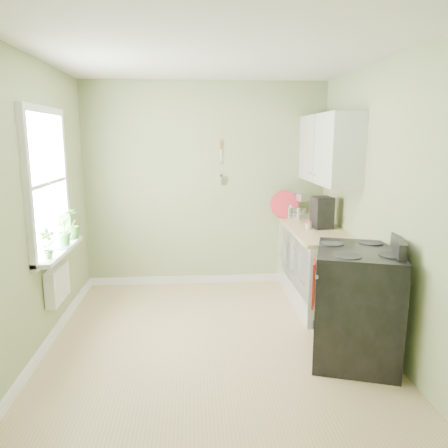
{
  "coord_description": "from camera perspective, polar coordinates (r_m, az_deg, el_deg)",
  "views": [
    {
      "loc": [
        -0.19,
        -4.0,
        1.99
      ],
      "look_at": [
        0.15,
        0.55,
        1.07
      ],
      "focal_mm": 35.0,
      "sensor_mm": 36.0,
      "label": 1
    }
  ],
  "objects": [
    {
      "name": "floor",
      "position": [
        4.48,
        -1.43,
        -15.18
      ],
      "size": [
        3.2,
        3.6,
        0.02
      ],
      "primitive_type": "cube",
      "color": "tan",
      "rests_on": "ground"
    },
    {
      "name": "ceiling",
      "position": [
        4.07,
        -1.64,
        21.53
      ],
      "size": [
        3.2,
        3.6,
        0.02
      ],
      "primitive_type": "cube",
      "color": "white",
      "rests_on": "wall_back"
    },
    {
      "name": "wall_back",
      "position": [
        5.85,
        -2.37,
        5.05
      ],
      "size": [
        3.2,
        0.02,
        2.7
      ],
      "primitive_type": "cube",
      "color": "#94A26E",
      "rests_on": "floor"
    },
    {
      "name": "wall_left",
      "position": [
        4.3,
        -23.52,
        1.84
      ],
      "size": [
        0.02,
        3.6,
        2.7
      ],
      "primitive_type": "cube",
      "color": "#94A26E",
      "rests_on": "floor"
    },
    {
      "name": "wall_right",
      "position": [
        4.43,
        19.75,
        2.38
      ],
      "size": [
        0.02,
        3.6,
        2.7
      ],
      "primitive_type": "cube",
      "color": "#94A26E",
      "rests_on": "floor"
    },
    {
      "name": "base_cabinets",
      "position": [
        5.45,
        11.87,
        -5.5
      ],
      "size": [
        0.6,
        1.6,
        0.87
      ],
      "primitive_type": "cube",
      "color": "white",
      "rests_on": "floor"
    },
    {
      "name": "countertop",
      "position": [
        5.33,
        11.96,
        -0.82
      ],
      "size": [
        0.64,
        1.6,
        0.04
      ],
      "primitive_type": "cube",
      "color": "#D0B97F",
      "rests_on": "base_cabinets"
    },
    {
      "name": "upper_cabinets",
      "position": [
        5.35,
        13.49,
        9.53
      ],
      "size": [
        0.35,
        1.4,
        0.8
      ],
      "primitive_type": "cube",
      "color": "white",
      "rests_on": "wall_right"
    },
    {
      "name": "window",
      "position": [
        4.55,
        -22.17,
        4.96
      ],
      "size": [
        0.06,
        1.14,
        1.44
      ],
      "color": "white",
      "rests_on": "wall_left"
    },
    {
      "name": "window_sill",
      "position": [
        4.64,
        -20.7,
        -3.25
      ],
      "size": [
        0.18,
        1.14,
        0.04
      ],
      "primitive_type": "cube",
      "color": "white",
      "rests_on": "wall_left"
    },
    {
      "name": "radiator",
      "position": [
        4.69,
        -20.94,
        -7.31
      ],
      "size": [
        0.12,
        0.5,
        0.35
      ],
      "primitive_type": "cube",
      "color": "white",
      "rests_on": "wall_left"
    },
    {
      "name": "wall_utensils",
      "position": [
        5.81,
        -0.39,
        7.14
      ],
      "size": [
        0.02,
        0.14,
        0.58
      ],
      "color": "#D0B97F",
      "rests_on": "wall_back"
    },
    {
      "name": "stove",
      "position": [
        4.15,
        17.0,
        -9.92
      ],
      "size": [
        0.97,
        1.02,
        1.15
      ],
      "color": "black",
      "rests_on": "floor"
    },
    {
      "name": "stand_mixer",
      "position": [
        5.99,
        9.78,
        2.29
      ],
      "size": [
        0.27,
        0.33,
        0.37
      ],
      "color": "#B2B2B7",
      "rests_on": "countertop"
    },
    {
      "name": "kettle",
      "position": [
        5.96,
        8.67,
        1.66
      ],
      "size": [
        0.18,
        0.11,
        0.18
      ],
      "color": "silver",
      "rests_on": "countertop"
    },
    {
      "name": "coffee_maker",
      "position": [
        5.35,
        12.65,
        1.37
      ],
      "size": [
        0.25,
        0.26,
        0.38
      ],
      "color": "black",
      "rests_on": "countertop"
    },
    {
      "name": "red_tray",
      "position": [
        5.92,
        7.89,
        2.56
      ],
      "size": [
        0.38,
        0.1,
        0.37
      ],
      "primitive_type": "cylinder",
      "rotation": [
        1.45,
        0.0,
        -0.11
      ],
      "color": "red",
      "rests_on": "countertop"
    },
    {
      "name": "jar",
      "position": [
        5.27,
        10.98,
        -0.19
      ],
      "size": [
        0.08,
        0.08,
        0.09
      ],
      "color": "#B8B091",
      "rests_on": "countertop"
    },
    {
      "name": "plant_a",
      "position": [
        4.25,
        -22.11,
        -2.39
      ],
      "size": [
        0.18,
        0.15,
        0.28
      ],
      "primitive_type": "imported",
      "rotation": [
        0.0,
        0.0,
        0.37
      ],
      "color": "#40792E",
      "rests_on": "window_sill"
    },
    {
      "name": "plant_b",
      "position": [
        4.71,
        -20.31,
        -0.75
      ],
      "size": [
        0.23,
        0.23,
        0.32
      ],
      "primitive_type": "imported",
      "rotation": [
        0.0,
        0.0,
        2.38
      ],
      "color": "#40792E",
      "rests_on": "window_sill"
    },
    {
      "name": "plant_c",
      "position": [
        5.0,
        -19.37,
        0.07
      ],
      "size": [
        0.27,
        0.27,
        0.34
      ],
      "primitive_type": "imported",
      "rotation": [
        0.0,
        0.0,
        4.0
      ],
      "color": "#40792E",
      "rests_on": "window_sill"
    }
  ]
}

